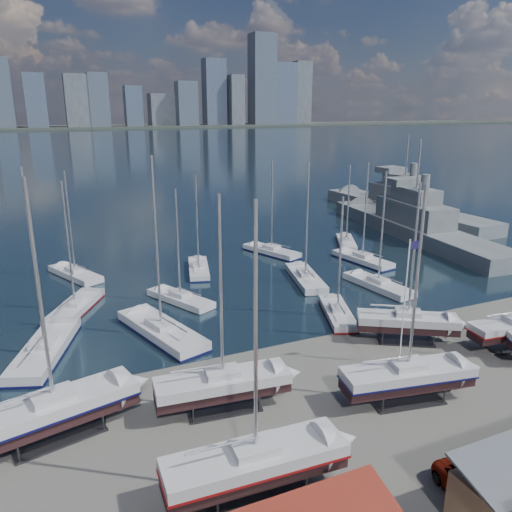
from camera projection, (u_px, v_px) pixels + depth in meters
name	position (u px, v px, depth m)	size (l,w,h in m)	color
ground	(391.00, 385.00, 39.94)	(1400.00, 1400.00, 0.00)	#605E59
water	(74.00, 144.00, 311.90)	(1400.00, 600.00, 0.40)	#192C3A
far_shore	(54.00, 128.00, 539.62)	(1400.00, 80.00, 2.20)	#2D332D
skyline	(42.00, 91.00, 520.31)	(639.14, 43.80, 107.69)	#475166
sailboat_cradle_0	(55.00, 409.00, 33.03)	(11.34, 5.52, 17.55)	#2D2D33
sailboat_cradle_1	(256.00, 462.00, 28.12)	(10.79, 3.44, 17.15)	#2D2D33
sailboat_cradle_2	(223.00, 384.00, 36.23)	(10.05, 3.74, 16.03)	#2D2D33
sailboat_cradle_3	(408.00, 376.00, 37.28)	(10.51, 4.58, 16.40)	#2D2D33
sailboat_cradle_4	(407.00, 322.00, 46.92)	(9.22, 6.98, 15.12)	#2D2D33
sailboat_moored_0	(46.00, 352.00, 44.84)	(7.07, 12.20, 17.61)	black
sailboat_moored_1	(75.00, 309.00, 54.44)	(7.28, 10.07, 14.91)	black
sailboat_moored_2	(75.00, 275.00, 65.37)	(6.36, 9.92, 14.57)	black
sailboat_moored_3	(162.00, 333.00, 48.59)	(6.78, 12.63, 18.19)	black
sailboat_moored_4	(180.00, 300.00, 56.96)	(6.18, 9.25, 13.65)	black
sailboat_moored_5	(199.00, 270.00, 67.63)	(4.88, 9.54, 13.73)	black
sailboat_moored_6	(337.00, 314.00, 53.06)	(5.55, 9.34, 13.49)	black
sailboat_moored_7	(305.00, 279.00, 63.72)	(5.39, 10.91, 15.87)	black
sailboat_moored_8	(271.00, 252.00, 75.87)	(6.19, 10.23, 14.80)	black
sailboat_moored_9	(378.00, 286.00, 61.33)	(4.05, 10.25, 15.05)	black
sailboat_moored_10	(362.00, 260.00, 71.70)	(4.47, 10.34, 14.96)	black
sailboat_moored_11	(346.00, 243.00, 81.03)	(6.33, 9.14, 13.43)	black
naval_ship_east	(413.00, 227.00, 86.11)	(11.73, 44.73, 17.98)	slate
naval_ship_west	(402.00, 207.00, 102.97)	(8.74, 44.72, 18.00)	slate
car_b	(510.00, 475.00, 29.17)	(1.48, 4.25, 1.40)	gray
car_c	(477.00, 492.00, 27.81)	(2.50, 5.42, 1.51)	gray
flagpole	(406.00, 295.00, 41.45)	(1.00, 0.12, 11.23)	white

